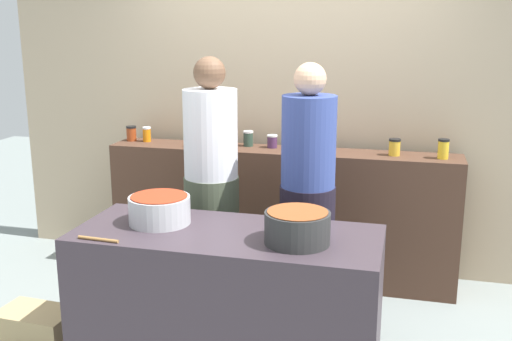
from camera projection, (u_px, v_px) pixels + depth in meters
The scene contains 19 objects.
storefront_wall at pixel (290, 85), 4.81m from camera, with size 4.80×0.12×3.00m, color tan.
display_shelf at pixel (280, 214), 4.71m from camera, with size 2.70×0.36×1.04m, color #4C3224.
prep_table at pixel (228, 303), 3.41m from camera, with size 1.70×0.70×0.85m, color #3B3038.
preserve_jar_0 at pixel (131, 133), 4.92m from camera, with size 0.08×0.08×0.12m.
preserve_jar_1 at pixel (147, 134), 4.89m from camera, with size 0.07×0.07×0.12m.
preserve_jar_2 at pixel (195, 140), 4.67m from camera, with size 0.07×0.07×0.11m.
preserve_jar_3 at pixel (209, 137), 4.69m from camera, with size 0.07×0.07×0.14m.
preserve_jar_4 at pixel (223, 138), 4.65m from camera, with size 0.08×0.08×0.15m.
preserve_jar_5 at pixel (248, 138), 4.70m from camera, with size 0.08×0.08×0.12m.
preserve_jar_6 at pixel (272, 141), 4.65m from camera, with size 0.08×0.08×0.10m.
preserve_jar_7 at pixel (319, 143), 4.56m from camera, with size 0.08×0.08×0.11m.
preserve_jar_8 at pixel (395, 147), 4.37m from camera, with size 0.09×0.09×0.12m.
preserve_jar_9 at pixel (443, 149), 4.26m from camera, with size 0.08×0.08×0.14m.
cooking_pot_left at pixel (160, 210), 3.45m from camera, with size 0.35×0.35×0.16m.
cooking_pot_center at pixel (297, 227), 3.13m from camera, with size 0.35×0.35×0.17m.
wooden_spoon at pixel (98, 239), 3.18m from camera, with size 0.02×0.02×0.24m, color #9E703D.
cook_with_tongs at pixel (212, 200), 4.09m from camera, with size 0.38×0.38×1.77m.
cook_in_cap at pixel (307, 210), 3.90m from camera, with size 0.36×0.36×1.74m.
bread_crate at pixel (37, 327), 3.77m from camera, with size 0.47×0.29×0.23m, color tan.
Camera 1 is at (0.94, -3.30, 1.97)m, focal length 42.12 mm.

